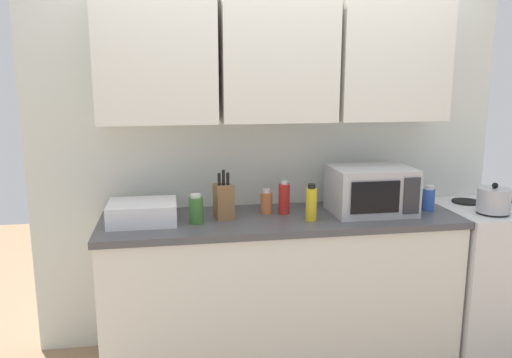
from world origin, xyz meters
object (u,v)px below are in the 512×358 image
microwave (371,190)px  bottle_green_oil (196,209)px  bottle_red_sauce (284,198)px  bottle_spice_jar (266,202)px  stove_range (496,273)px  kettle (494,200)px  knife_block (224,201)px  dish_rack (142,212)px  bottle_yellow_mustard (311,203)px  bottle_blue_cleaner (428,199)px

microwave → bottle_green_oil: 1.06m
bottle_red_sauce → bottle_green_oil: 0.55m
bottle_spice_jar → stove_range: bearing=-3.8°
stove_range → kettle: 0.58m
knife_block → dish_rack: bearing=-178.1°
kettle → knife_block: bearing=173.8°
kettle → bottle_yellow_mustard: bearing=177.7°
microwave → bottle_yellow_mustard: size_ratio=2.24×
microwave → bottle_spice_jar: (-0.63, 0.09, -0.07)m
microwave → bottle_blue_cleaner: size_ratio=3.06×
bottle_yellow_mustard → stove_range: bearing=4.2°
microwave → bottle_red_sauce: bearing=172.9°
stove_range → bottle_red_sauce: size_ratio=4.54×
kettle → bottle_blue_cleaner: (-0.35, 0.14, -0.01)m
dish_rack → bottle_spice_jar: bottle_spice_jar is taller
bottle_blue_cleaner → kettle: bearing=-22.2°
bottle_red_sauce → bottle_spice_jar: bearing=166.5°
bottle_yellow_mustard → kettle: bearing=-2.3°
knife_block → bottle_spice_jar: knife_block is taller
stove_range → kettle: bearing=-140.5°
knife_block → bottle_blue_cleaner: bearing=-1.6°
bottle_red_sauce → bottle_yellow_mustard: 0.21m
microwave → knife_block: size_ratio=1.66×
bottle_spice_jar → bottle_green_oil: bearing=-161.6°
dish_rack → bottle_spice_jar: size_ratio=2.50×
microwave → knife_block: bearing=178.4°
knife_block → bottle_yellow_mustard: (0.49, -0.13, -0.00)m
dish_rack → bottle_green_oil: bearing=-11.8°
bottle_spice_jar → bottle_yellow_mustard: bearing=-40.9°
bottle_green_oil → knife_block: bearing=25.4°
kettle → bottle_green_oil: size_ratio=1.13×
knife_block → bottle_green_oil: 0.18m
knife_block → bottle_spice_jar: 0.28m
bottle_spice_jar → bottle_green_oil: size_ratio=0.90×
bottle_spice_jar → bottle_blue_cleaner: size_ratio=0.97×
stove_range → knife_block: (-1.78, 0.04, 0.55)m
bottle_green_oil → bottle_spice_jar: bearing=18.4°
knife_block → bottle_blue_cleaner: 1.27m
knife_block → kettle: bearing=-6.2°
kettle → microwave: (-0.72, 0.15, 0.06)m
dish_rack → bottle_spice_jar: bearing=6.3°
stove_range → knife_block: size_ratio=3.16×
knife_block → bottle_yellow_mustard: bearing=-14.8°
kettle → bottle_green_oil: 1.78m
bottle_blue_cleaner → bottle_yellow_mustard: bearing=-173.0°
bottle_red_sauce → bottle_yellow_mustard: (0.12, -0.17, 0.01)m
microwave → bottle_blue_cleaner: 0.38m
kettle → bottle_spice_jar: (-1.34, 0.24, -0.02)m
microwave → bottle_spice_jar: size_ratio=3.16×
stove_range → bottle_blue_cleaner: (-0.52, 0.00, 0.52)m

